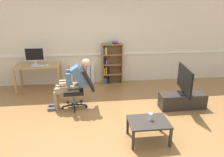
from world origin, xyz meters
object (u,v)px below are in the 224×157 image
object	(u,v)px
computer_desk	(38,68)
radiator	(82,74)
keyboard	(38,66)
bookshelf	(111,64)
person_seated	(72,82)
tv_screen	(185,80)
tv_stand	(182,101)
coffee_table	(148,123)
drinking_glass	(150,117)
imac_monitor	(34,55)
office_chair	(80,86)
computer_mouse	(47,65)

from	to	relation	value
computer_desk	radiator	xyz separation A→B (m)	(1.24, 0.39, -0.35)
keyboard	bookshelf	world-z (taller)	bookshelf
person_seated	tv_screen	size ratio (longest dim) A/B	1.16
computer_desk	tv_stand	bearing A→B (deg)	-24.11
bookshelf	coffee_table	size ratio (longest dim) A/B	1.88
tv_screen	drinking_glass	world-z (taller)	tv_screen
bookshelf	person_seated	distance (m)	1.92
bookshelf	tv_screen	distance (m)	2.45
tv_screen	person_seated	bearing A→B (deg)	91.21
person_seated	tv_screen	bearing A→B (deg)	79.36
radiator	drinking_glass	world-z (taller)	radiator
keyboard	computer_desk	bearing A→B (deg)	108.22
keyboard	tv_screen	world-z (taller)	tv_screen
imac_monitor	keyboard	world-z (taller)	imac_monitor
office_chair	keyboard	bearing A→B (deg)	-137.06
imac_monitor	drinking_glass	world-z (taller)	imac_monitor
office_chair	radiator	bearing A→B (deg)	176.41
bookshelf	person_seated	xyz separation A→B (m)	(-1.10, -1.58, -0.00)
computer_mouse	person_seated	bearing A→B (deg)	-57.01
computer_mouse	bookshelf	world-z (taller)	bookshelf
computer_mouse	bookshelf	size ratio (longest dim) A/B	0.07
bookshelf	tv_stand	bearing A→B (deg)	-51.98
imac_monitor	coffee_table	xyz separation A→B (m)	(2.54, -2.89, -0.70)
keyboard	bookshelf	distance (m)	2.15
keyboard	computer_mouse	world-z (taller)	computer_mouse
computer_desk	tv_screen	world-z (taller)	tv_screen
computer_desk	computer_mouse	world-z (taller)	computer_mouse
tv_screen	tv_stand	bearing A→B (deg)	90.00
imac_monitor	keyboard	xyz separation A→B (m)	(0.12, -0.22, -0.27)
drinking_glass	person_seated	bearing A→B (deg)	134.31
imac_monitor	computer_mouse	bearing A→B (deg)	-28.31
computer_desk	tv_stand	xyz separation A→B (m)	(3.65, -1.63, -0.47)
computer_desk	tv_screen	distance (m)	4.00
radiator	tv_screen	world-z (taller)	tv_screen
bookshelf	computer_mouse	bearing A→B (deg)	-167.44
keyboard	person_seated	size ratio (longest dim) A/B	0.32
computer_desk	coffee_table	distance (m)	3.76
keyboard	drinking_glass	size ratio (longest dim) A/B	2.96
office_chair	tv_stand	xyz separation A→B (m)	(2.43, -0.36, -0.34)
imac_monitor	office_chair	bearing A→B (deg)	-46.28
office_chair	bookshelf	bearing A→B (deg)	146.49
bookshelf	computer_desk	bearing A→B (deg)	-172.22
office_chair	coffee_table	bearing A→B (deg)	35.97
keyboard	drinking_glass	distance (m)	3.62
computer_desk	bookshelf	xyz separation A→B (m)	(2.15, 0.29, -0.00)
radiator	coffee_table	distance (m)	3.43
coffee_table	bookshelf	bearing A→B (deg)	95.88
computer_mouse	bookshelf	xyz separation A→B (m)	(1.85, 0.41, -0.13)
office_chair	tv_screen	bearing A→B (deg)	78.62
imac_monitor	office_chair	distance (m)	1.94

